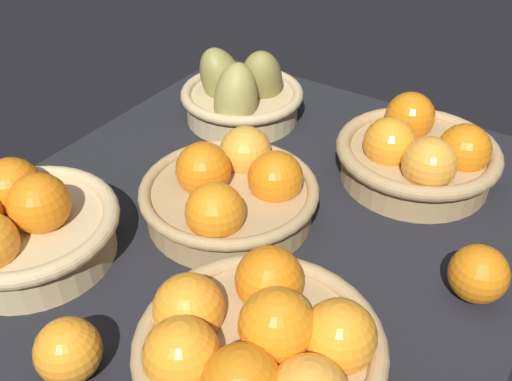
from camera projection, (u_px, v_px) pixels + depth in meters
The scene contains 8 objects.
market_tray at pixel (255, 228), 83.10cm from camera, with size 84.00×72.00×3.00cm, color black.
basket_near_right at pixel (418, 154), 87.31cm from camera, with size 23.97×23.97×10.80cm.
basket_far_right_pears at pixel (241, 96), 101.92cm from camera, with size 21.05×21.05×14.46cm.
basket_center at pixel (231, 192), 80.49cm from camera, with size 24.26×24.26×10.58cm.
basket_far_left at pixel (20, 226), 73.54cm from camera, with size 22.93×22.93×11.88cm.
basket_near_left at pixel (259, 350), 57.99cm from camera, with size 24.93×24.93×12.41cm.
loose_orange_front_gap at pixel (68, 351), 59.96cm from camera, with size 6.86×6.86×6.86cm, color orange.
loose_orange_back_gap at pixel (479, 274), 68.73cm from camera, with size 6.95×6.95×6.95cm, color orange.
Camera 1 is at (-53.37, -35.04, 54.96)cm, focal length 41.94 mm.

